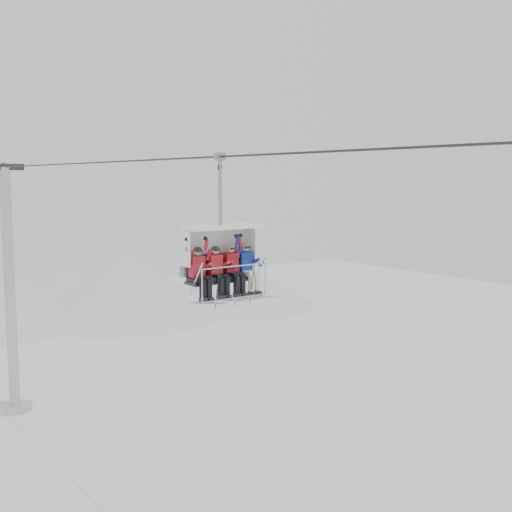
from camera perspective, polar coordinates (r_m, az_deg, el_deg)
lift_tower_right at (r=37.21m, az=-20.97°, el=-4.27°), size 2.00×1.80×13.48m
haul_cable at (r=16.54m, az=0.00°, el=8.98°), size 0.06×50.00×0.06m
chairlift_carrier at (r=18.08m, az=-3.39°, el=0.41°), size 2.30×1.17×3.98m
skier_far_left at (r=17.45m, az=-5.06°, el=-1.38°), size 0.39×1.69×1.58m
skier_center_left at (r=17.76m, az=-3.46°, el=-1.24°), size 0.39×1.69×1.56m
skier_center_right at (r=18.06m, az=-2.07°, el=-1.08°), size 0.39×1.69×1.58m
skier_far_right at (r=18.35m, az=-0.77°, el=-0.95°), size 0.39×1.69×1.58m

